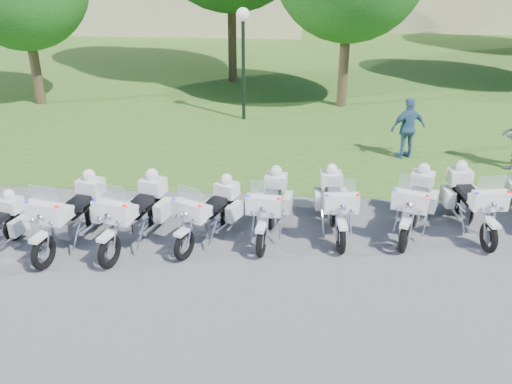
# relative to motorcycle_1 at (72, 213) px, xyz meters

# --- Properties ---
(ground) EXTENTS (100.00, 100.00, 0.00)m
(ground) POSITION_rel_motorcycle_1_xyz_m (3.70, -0.36, -0.71)
(ground) COLOR #59595E
(ground) RESTS_ON ground
(grass_lawn) EXTENTS (100.00, 48.00, 0.01)m
(grass_lawn) POSITION_rel_motorcycle_1_xyz_m (3.70, 26.64, -0.71)
(grass_lawn) COLOR #36611E
(grass_lawn) RESTS_ON ground
(motorcycle_1) EXTENTS (1.18, 2.49, 1.70)m
(motorcycle_1) POSITION_rel_motorcycle_1_xyz_m (0.00, 0.00, 0.00)
(motorcycle_1) COLOR black
(motorcycle_1) RESTS_ON ground
(motorcycle_2) EXTENTS (1.25, 2.48, 1.70)m
(motorcycle_2) POSITION_rel_motorcycle_1_xyz_m (1.34, 0.13, 0.00)
(motorcycle_2) COLOR black
(motorcycle_2) RESTS_ON ground
(motorcycle_3) EXTENTS (1.34, 2.14, 1.54)m
(motorcycle_3) POSITION_rel_motorcycle_1_xyz_m (2.88, 0.39, -0.06)
(motorcycle_3) COLOR black
(motorcycle_3) RESTS_ON ground
(motorcycle_4) EXTENTS (0.95, 2.38, 1.60)m
(motorcycle_4) POSITION_rel_motorcycle_1_xyz_m (4.16, 0.76, -0.04)
(motorcycle_4) COLOR black
(motorcycle_4) RESTS_ON ground
(motorcycle_5) EXTENTS (0.90, 2.35, 1.58)m
(motorcycle_5) POSITION_rel_motorcycle_1_xyz_m (5.59, 1.00, -0.05)
(motorcycle_5) COLOR black
(motorcycle_5) RESTS_ON ground
(motorcycle_6) EXTENTS (1.32, 2.33, 1.63)m
(motorcycle_6) POSITION_rel_motorcycle_1_xyz_m (7.35, 1.12, -0.03)
(motorcycle_6) COLOR black
(motorcycle_6) RESTS_ON ground
(motorcycle_7) EXTENTS (1.02, 2.42, 1.63)m
(motorcycle_7) POSITION_rel_motorcycle_1_xyz_m (8.61, 1.32, -0.03)
(motorcycle_7) COLOR black
(motorcycle_7) RESTS_ON ground
(lamp_post) EXTENTS (0.44, 0.44, 3.77)m
(lamp_post) POSITION_rel_motorcycle_1_xyz_m (2.80, 8.71, 2.16)
(lamp_post) COLOR black
(lamp_post) RESTS_ON ground
(bystander_c) EXTENTS (1.14, 0.77, 1.79)m
(bystander_c) POSITION_rel_motorcycle_1_xyz_m (7.86, 5.53, 0.19)
(bystander_c) COLOR #396189
(bystander_c) RESTS_ON ground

